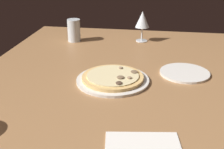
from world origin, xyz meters
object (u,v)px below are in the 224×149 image
(pizza_main, at_px, (112,78))
(water_glass, at_px, (74,32))
(wine_glass_far, at_px, (142,20))
(paper_menu, at_px, (143,146))
(side_plate, at_px, (185,73))

(pizza_main, distance_m, water_glass, 0.54)
(wine_glass_far, xyz_separation_m, paper_menu, (-0.90, -0.06, -0.11))
(side_plate, distance_m, paper_menu, 0.50)
(water_glass, relative_size, paper_menu, 0.60)
(pizza_main, distance_m, wine_glass_far, 0.54)
(pizza_main, relative_size, wine_glass_far, 1.72)
(wine_glass_far, xyz_separation_m, side_plate, (-0.41, -0.20, -0.11))
(water_glass, height_order, side_plate, water_glass)
(wine_glass_far, distance_m, side_plate, 0.47)
(side_plate, xyz_separation_m, paper_menu, (-0.49, 0.14, -0.00))
(pizza_main, bearing_deg, paper_menu, -159.64)
(water_glass, bearing_deg, pizza_main, -149.64)
(paper_menu, bearing_deg, pizza_main, 12.40)
(pizza_main, xyz_separation_m, wine_glass_far, (0.52, -0.08, 0.10))
(wine_glass_far, distance_m, paper_menu, 0.90)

